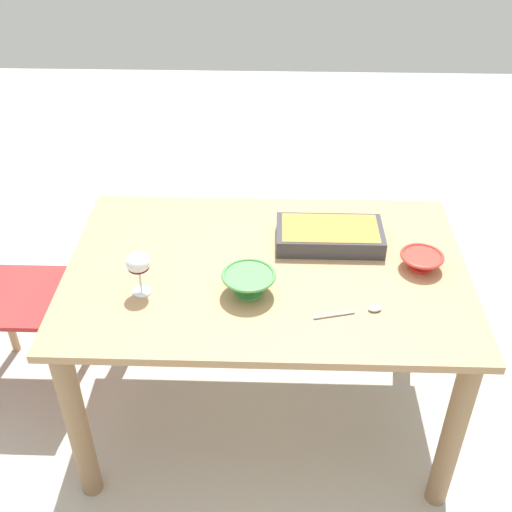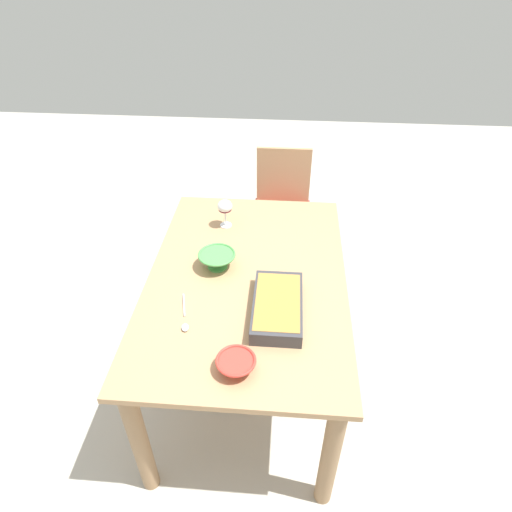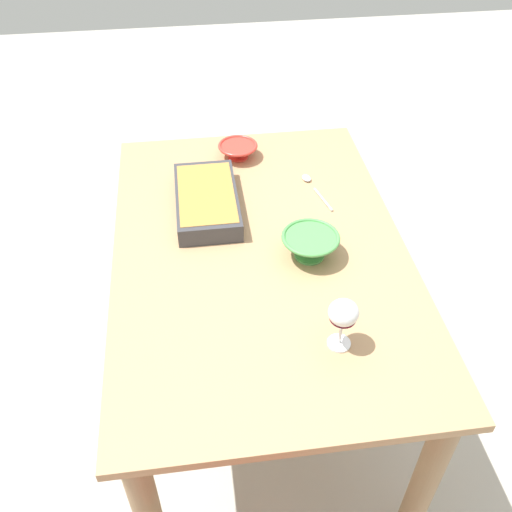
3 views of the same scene
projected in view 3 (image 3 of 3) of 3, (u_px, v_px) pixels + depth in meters
ground_plane at (259, 386)px, 2.31m from camera, size 8.00×8.00×0.00m
dining_table at (260, 277)px, 1.89m from camera, size 1.40×0.93×0.75m
wine_glass at (343, 315)px, 1.44m from camera, size 0.08×0.08×0.16m
casserole_dish at (207, 200)px, 1.93m from camera, size 0.39×0.21×0.07m
mixing_bowl at (310, 244)px, 1.75m from camera, size 0.18×0.18×0.08m
small_bowl at (238, 150)px, 2.18m from camera, size 0.15×0.15×0.06m
serving_spoon at (312, 185)px, 2.05m from camera, size 0.22×0.07×0.01m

